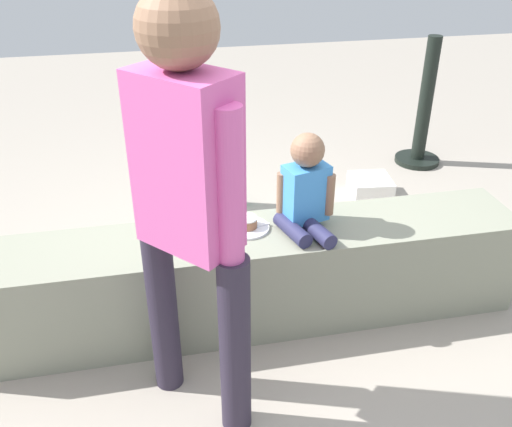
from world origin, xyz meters
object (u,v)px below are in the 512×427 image
at_px(cake_box_white, 370,187).
at_px(handbag_black_leather, 260,240).
at_px(party_cup_red, 365,250).
at_px(adult_standing, 188,191).
at_px(cake_plate, 247,225).
at_px(child_seated, 306,189).
at_px(water_bottle_near_gift, 328,241).
at_px(gift_bag, 227,185).

relative_size(cake_box_white, handbag_black_leather, 0.91).
bearing_deg(cake_box_white, party_cup_red, -113.57).
xyz_separation_m(adult_standing, party_cup_red, (1.11, 0.92, -0.99)).
relative_size(cake_plate, cake_box_white, 0.76).
bearing_deg(child_seated, water_bottle_near_gift, 56.83).
height_order(gift_bag, water_bottle_near_gift, gift_bag).
xyz_separation_m(water_bottle_near_gift, party_cup_red, (0.22, -0.06, -0.06)).
xyz_separation_m(child_seated, handbag_black_leather, (-0.11, 0.55, -0.62)).
xyz_separation_m(gift_bag, party_cup_red, (0.72, -0.81, -0.12)).
distance_m(child_seated, cake_box_white, 1.58).
relative_size(cake_plate, water_bottle_near_gift, 0.94).
height_order(child_seated, water_bottle_near_gift, child_seated).
bearing_deg(handbag_black_leather, adult_standing, -114.39).
xyz_separation_m(cake_plate, handbag_black_leather, (0.17, 0.51, -0.42)).
bearing_deg(party_cup_red, child_seated, -142.23).
bearing_deg(handbag_black_leather, child_seated, -79.03).
relative_size(child_seated, cake_box_white, 1.64).
relative_size(cake_plate, party_cup_red, 2.15).
height_order(cake_plate, handbag_black_leather, cake_plate).
bearing_deg(handbag_black_leather, gift_bag, 98.24).
bearing_deg(gift_bag, cake_plate, -93.69).
distance_m(adult_standing, party_cup_red, 1.76).
bearing_deg(cake_box_white, gift_bag, 177.18).
bearing_deg(handbag_black_leather, cake_box_white, 32.59).
relative_size(adult_standing, party_cup_red, 16.62).
bearing_deg(water_bottle_near_gift, cake_plate, -143.89).
bearing_deg(gift_bag, adult_standing, -102.63).
height_order(child_seated, party_cup_red, child_seated).
height_order(child_seated, gift_bag, child_seated).
height_order(party_cup_red, cake_box_white, cake_box_white).
xyz_separation_m(cake_plate, cake_box_white, (1.13, 1.12, -0.47)).
relative_size(child_seated, water_bottle_near_gift, 2.03).
bearing_deg(party_cup_red, water_bottle_near_gift, 164.10).
height_order(adult_standing, cake_box_white, adult_standing).
xyz_separation_m(party_cup_red, cake_box_white, (0.33, 0.76, 0.02)).
distance_m(water_bottle_near_gift, cake_box_white, 0.89).
height_order(adult_standing, party_cup_red, adult_standing).
distance_m(gift_bag, handbag_black_leather, 0.67).
distance_m(child_seated, water_bottle_near_gift, 0.84).
bearing_deg(adult_standing, cake_plate, 60.83).
relative_size(child_seated, gift_bag, 1.26).
distance_m(party_cup_red, cake_box_white, 0.83).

